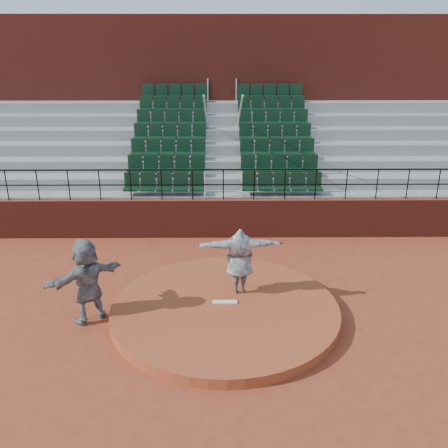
# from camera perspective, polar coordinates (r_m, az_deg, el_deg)

# --- Properties ---
(ground) EXTENTS (90.00, 90.00, 0.00)m
(ground) POSITION_cam_1_polar(r_m,az_deg,el_deg) (12.32, 0.11, -10.32)
(ground) COLOR brown
(ground) RESTS_ON ground
(pitchers_mound) EXTENTS (5.50, 5.50, 0.25)m
(pitchers_mound) POSITION_cam_1_polar(r_m,az_deg,el_deg) (12.26, 0.11, -9.82)
(pitchers_mound) COLOR #9F4323
(pitchers_mound) RESTS_ON ground
(pitching_rubber) EXTENTS (0.60, 0.15, 0.03)m
(pitching_rubber) POSITION_cam_1_polar(r_m,az_deg,el_deg) (12.32, 0.10, -8.90)
(pitching_rubber) COLOR white
(pitching_rubber) RESTS_ON pitchers_mound
(boundary_wall) EXTENTS (24.00, 0.30, 1.30)m
(boundary_wall) POSITION_cam_1_polar(r_m,az_deg,el_deg) (16.56, -0.08, 0.70)
(boundary_wall) COLOR maroon
(boundary_wall) RESTS_ON ground
(wall_railing) EXTENTS (24.04, 0.05, 1.03)m
(wall_railing) POSITION_cam_1_polar(r_m,az_deg,el_deg) (16.13, -0.08, 5.30)
(wall_railing) COLOR black
(wall_railing) RESTS_ON boundary_wall
(seating_deck) EXTENTS (24.00, 5.97, 4.63)m
(seating_deck) POSITION_cam_1_polar(r_m,az_deg,el_deg) (19.80, -0.16, 6.51)
(seating_deck) COLOR gray
(seating_deck) RESTS_ON ground
(press_box_facade) EXTENTS (24.00, 3.00, 7.10)m
(press_box_facade) POSITION_cam_1_polar(r_m,az_deg,el_deg) (23.29, -0.23, 14.03)
(press_box_facade) COLOR maroon
(press_box_facade) RESTS_ON ground
(pitcher) EXTENTS (2.14, 0.69, 1.72)m
(pitcher) POSITION_cam_1_polar(r_m,az_deg,el_deg) (12.44, 1.79, -4.19)
(pitcher) COLOR black
(pitcher) RESTS_ON pitchers_mound
(fielder) EXTENTS (1.87, 1.68, 2.06)m
(fielder) POSITION_cam_1_polar(r_m,az_deg,el_deg) (12.07, -15.40, -6.26)
(fielder) COLOR black
(fielder) RESTS_ON ground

